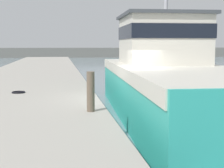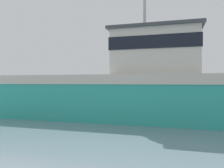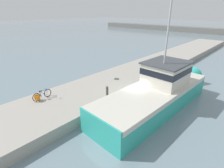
% 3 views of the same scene
% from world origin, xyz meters
% --- Properties ---
extents(ground_plane, '(320.00, 320.00, 0.00)m').
position_xyz_m(ground_plane, '(0.00, 0.00, 0.00)').
color(ground_plane, gray).
extents(dock_pier, '(6.01, 80.00, 0.87)m').
position_xyz_m(dock_pier, '(-3.94, 0.00, 0.44)').
color(dock_pier, '#A39E93').
rests_on(dock_pier, ground_plane).
extents(fishing_boat_main, '(4.35, 14.87, 10.42)m').
position_xyz_m(fishing_boat_main, '(1.76, 1.11, 1.44)').
color(fishing_boat_main, teal).
rests_on(fishing_boat_main, ground_plane).
extents(bicycle_touring, '(0.50, 1.76, 0.78)m').
position_xyz_m(bicycle_touring, '(-5.45, -5.99, 1.23)').
color(bicycle_touring, black).
rests_on(bicycle_touring, dock_pier).
extents(mooring_post, '(0.22, 0.22, 1.09)m').
position_xyz_m(mooring_post, '(-1.42, -2.03, 1.42)').
color(mooring_post, brown).
rests_on(mooring_post, dock_pier).
extents(hose_coil, '(0.50, 0.50, 0.06)m').
position_xyz_m(hose_coil, '(-3.79, 1.98, 0.90)').
color(hose_coil, black).
rests_on(hose_coil, dock_pier).
extents(water_bottle_by_bike, '(0.08, 0.08, 0.20)m').
position_xyz_m(water_bottle_by_bike, '(-4.39, -4.85, 0.97)').
color(water_bottle_by_bike, silver).
rests_on(water_bottle_by_bike, dock_pier).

